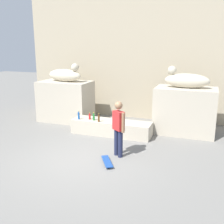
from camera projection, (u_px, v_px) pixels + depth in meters
ground_plane at (82, 160)px, 7.84m from camera, size 40.00×40.00×0.00m
facade_wall at (133, 58)px, 12.03m from camera, size 9.83×0.60×5.31m
pedestal_left at (66, 101)px, 11.71m from camera, size 2.19×1.32×1.71m
pedestal_right at (185, 111)px, 10.06m from camera, size 2.19×1.32×1.71m
statue_reclining_left at (65, 75)px, 11.41m from camera, size 1.67×0.80×0.78m
statue_reclining_right at (186, 80)px, 9.79m from camera, size 1.61×0.58×0.78m
ledge_block at (111, 128)px, 10.02m from camera, size 2.96×0.80×0.52m
skater at (118, 127)px, 7.93m from camera, size 0.45×0.37×1.67m
skateboard at (107, 161)px, 7.62m from camera, size 0.59×0.79×0.08m
bottle_brown at (99, 118)px, 9.81m from camera, size 0.07×0.07×0.32m
bottle_blue at (79, 116)px, 10.13m from camera, size 0.07×0.07×0.33m
bottle_green at (94, 117)px, 10.01m from camera, size 0.08×0.08×0.29m
bottle_red at (90, 117)px, 10.12m from camera, size 0.07×0.07×0.26m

